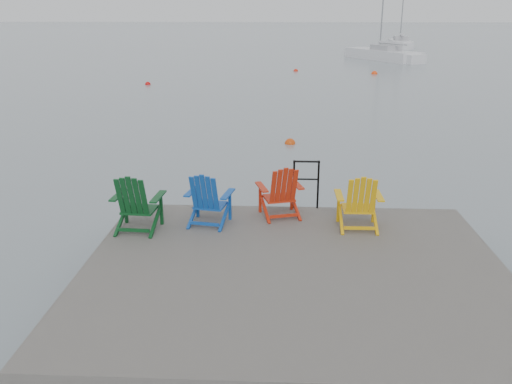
{
  "coord_description": "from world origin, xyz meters",
  "views": [
    {
      "loc": [
        -0.21,
        -6.92,
        3.94
      ],
      "look_at": [
        -0.65,
        2.28,
        0.85
      ],
      "focal_mm": 38.0,
      "sensor_mm": 36.0,
      "label": 1
    }
  ],
  "objects_px": {
    "handrail": "(306,180)",
    "chair_yellow": "(359,201)",
    "buoy_b": "(148,85)",
    "buoy_d": "(296,71)",
    "chair_blue": "(208,198)",
    "buoy_a": "(290,144)",
    "buoy_c": "(374,74)",
    "chair_red": "(281,191)",
    "chair_green": "(136,202)",
    "sailboat_near": "(383,55)",
    "sailboat_mid": "(400,44)"
  },
  "relations": [
    {
      "from": "handrail",
      "to": "chair_red",
      "type": "distance_m",
      "value": 0.65
    },
    {
      "from": "handrail",
      "to": "buoy_c",
      "type": "distance_m",
      "value": 27.62
    },
    {
      "from": "handrail",
      "to": "sailboat_mid",
      "type": "relative_size",
      "value": 0.08
    },
    {
      "from": "chair_green",
      "to": "buoy_a",
      "type": "relative_size",
      "value": 2.95
    },
    {
      "from": "chair_red",
      "to": "buoy_b",
      "type": "xyz_separation_m",
      "value": [
        -7.54,
        21.51,
        -0.97
      ]
    },
    {
      "from": "handrail",
      "to": "buoy_d",
      "type": "relative_size",
      "value": 2.85
    },
    {
      "from": "chair_blue",
      "to": "buoy_a",
      "type": "bearing_deg",
      "value": 89.67
    },
    {
      "from": "sailboat_near",
      "to": "buoy_d",
      "type": "xyz_separation_m",
      "value": [
        -7.53,
        -9.57,
        -0.36
      ]
    },
    {
      "from": "handrail",
      "to": "sailboat_mid",
      "type": "height_order",
      "value": "sailboat_mid"
    },
    {
      "from": "chair_red",
      "to": "buoy_d",
      "type": "xyz_separation_m",
      "value": [
        0.92,
        29.03,
        -0.97
      ]
    },
    {
      "from": "sailboat_near",
      "to": "buoy_b",
      "type": "bearing_deg",
      "value": -159.86
    },
    {
      "from": "handrail",
      "to": "chair_red",
      "type": "height_order",
      "value": "chair_red"
    },
    {
      "from": "chair_red",
      "to": "buoy_c",
      "type": "height_order",
      "value": "chair_red"
    },
    {
      "from": "handrail",
      "to": "buoy_a",
      "type": "xyz_separation_m",
      "value": [
        -0.18,
        7.15,
        -1.04
      ]
    },
    {
      "from": "chair_blue",
      "to": "handrail",
      "type": "bearing_deg",
      "value": 38.36
    },
    {
      "from": "sailboat_near",
      "to": "buoy_c",
      "type": "distance_m",
      "value": 11.37
    },
    {
      "from": "handrail",
      "to": "buoy_b",
      "type": "distance_m",
      "value": 22.53
    },
    {
      "from": "chair_green",
      "to": "chair_blue",
      "type": "height_order",
      "value": "chair_green"
    },
    {
      "from": "handrail",
      "to": "chair_yellow",
      "type": "distance_m",
      "value": 1.27
    },
    {
      "from": "chair_blue",
      "to": "buoy_a",
      "type": "xyz_separation_m",
      "value": [
        1.49,
        8.04,
        -0.97
      ]
    },
    {
      "from": "buoy_b",
      "to": "buoy_d",
      "type": "distance_m",
      "value": 11.32
    },
    {
      "from": "chair_yellow",
      "to": "buoy_b",
      "type": "xyz_separation_m",
      "value": [
        -8.83,
        22.0,
        -0.98
      ]
    },
    {
      "from": "chair_blue",
      "to": "buoy_a",
      "type": "height_order",
      "value": "chair_blue"
    },
    {
      "from": "chair_red",
      "to": "sailboat_near",
      "type": "height_order",
      "value": "sailboat_near"
    },
    {
      "from": "chair_green",
      "to": "buoy_d",
      "type": "distance_m",
      "value": 29.98
    },
    {
      "from": "chair_blue",
      "to": "buoy_d",
      "type": "relative_size",
      "value": 2.95
    },
    {
      "from": "chair_blue",
      "to": "buoy_b",
      "type": "distance_m",
      "value": 22.85
    },
    {
      "from": "chair_yellow",
      "to": "chair_blue",
      "type": "bearing_deg",
      "value": 178.22
    },
    {
      "from": "buoy_b",
      "to": "chair_blue",
      "type": "bearing_deg",
      "value": -73.91
    },
    {
      "from": "handrail",
      "to": "chair_blue",
      "type": "height_order",
      "value": "chair_blue"
    },
    {
      "from": "buoy_b",
      "to": "buoy_d",
      "type": "bearing_deg",
      "value": 41.62
    },
    {
      "from": "chair_green",
      "to": "handrail",
      "type": "bearing_deg",
      "value": 27.49
    },
    {
      "from": "chair_red",
      "to": "chair_yellow",
      "type": "height_order",
      "value": "chair_yellow"
    },
    {
      "from": "handrail",
      "to": "buoy_d",
      "type": "xyz_separation_m",
      "value": [
        0.47,
        28.56,
        -1.04
      ]
    },
    {
      "from": "buoy_b",
      "to": "chair_yellow",
      "type": "bearing_deg",
      "value": -68.14
    },
    {
      "from": "handrail",
      "to": "buoy_c",
      "type": "height_order",
      "value": "handrail"
    },
    {
      "from": "sailboat_near",
      "to": "chair_green",
      "type": "bearing_deg",
      "value": -132.1
    },
    {
      "from": "buoy_a",
      "to": "buoy_c",
      "type": "xyz_separation_m",
      "value": [
        5.76,
        19.88,
        0.0
      ]
    },
    {
      "from": "chair_blue",
      "to": "buoy_c",
      "type": "distance_m",
      "value": 28.86
    },
    {
      "from": "chair_green",
      "to": "buoy_a",
      "type": "height_order",
      "value": "chair_green"
    },
    {
      "from": "chair_yellow",
      "to": "sailboat_mid",
      "type": "bearing_deg",
      "value": 77.49
    },
    {
      "from": "chair_yellow",
      "to": "buoy_b",
      "type": "relative_size",
      "value": 3.02
    },
    {
      "from": "sailboat_near",
      "to": "buoy_b",
      "type": "xyz_separation_m",
      "value": [
        -15.99,
        -17.09,
        -0.36
      ]
    },
    {
      "from": "handrail",
      "to": "chair_yellow",
      "type": "xyz_separation_m",
      "value": [
        0.83,
        -0.96,
        -0.06
      ]
    },
    {
      "from": "chair_yellow",
      "to": "sailboat_mid",
      "type": "xyz_separation_m",
      "value": [
        11.92,
        55.28,
        -0.62
      ]
    },
    {
      "from": "buoy_a",
      "to": "buoy_b",
      "type": "xyz_separation_m",
      "value": [
        -7.81,
        13.9,
        0.0
      ]
    },
    {
      "from": "buoy_c",
      "to": "chair_yellow",
      "type": "bearing_deg",
      "value": -99.62
    },
    {
      "from": "sailboat_near",
      "to": "buoy_c",
      "type": "relative_size",
      "value": 27.89
    },
    {
      "from": "chair_yellow",
      "to": "buoy_d",
      "type": "distance_m",
      "value": 29.54
    },
    {
      "from": "sailboat_mid",
      "to": "buoy_b",
      "type": "height_order",
      "value": "sailboat_mid"
    }
  ]
}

